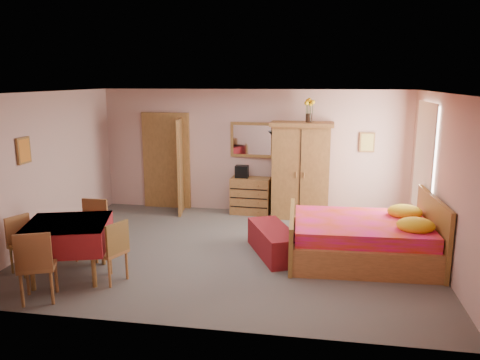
% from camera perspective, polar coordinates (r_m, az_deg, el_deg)
% --- Properties ---
extents(floor, '(6.50, 6.50, 0.00)m').
position_cam_1_polar(floor, '(7.89, -1.09, -8.63)').
color(floor, '#615B55').
rests_on(floor, ground).
extents(ceiling, '(6.50, 6.50, 0.00)m').
position_cam_1_polar(ceiling, '(7.37, -1.17, 10.61)').
color(ceiling, brown).
rests_on(ceiling, wall_back).
extents(wall_back, '(6.50, 0.10, 2.60)m').
position_cam_1_polar(wall_back, '(9.95, 1.54, 3.51)').
color(wall_back, tan).
rests_on(wall_back, floor).
extents(wall_front, '(6.50, 0.10, 2.60)m').
position_cam_1_polar(wall_front, '(5.16, -6.29, -4.84)').
color(wall_front, tan).
rests_on(wall_front, floor).
extents(wall_left, '(0.10, 5.00, 2.60)m').
position_cam_1_polar(wall_left, '(8.72, -22.62, 1.33)').
color(wall_left, tan).
rests_on(wall_left, floor).
extents(wall_right, '(0.10, 5.00, 2.60)m').
position_cam_1_polar(wall_right, '(7.63, 23.61, -0.20)').
color(wall_right, tan).
rests_on(wall_right, floor).
extents(doorway, '(1.06, 0.12, 2.15)m').
position_cam_1_polar(doorway, '(10.40, -8.92, 2.21)').
color(doorway, '#9E6B35').
rests_on(doorway, floor).
extents(window, '(0.08, 1.40, 1.95)m').
position_cam_1_polar(window, '(8.75, 21.60, 2.44)').
color(window, white).
rests_on(window, wall_right).
extents(picture_left, '(0.04, 0.32, 0.42)m').
position_cam_1_polar(picture_left, '(8.15, -24.88, 3.28)').
color(picture_left, orange).
rests_on(picture_left, wall_left).
extents(picture_back, '(0.30, 0.04, 0.40)m').
position_cam_1_polar(picture_back, '(9.84, 15.24, 4.46)').
color(picture_back, '#D8BF59').
rests_on(picture_back, wall_back).
extents(chest_of_drawers, '(0.84, 0.45, 0.77)m').
position_cam_1_polar(chest_of_drawers, '(9.89, 1.30, -1.93)').
color(chest_of_drawers, '#986433').
rests_on(chest_of_drawers, floor).
extents(wall_mirror, '(0.94, 0.11, 0.74)m').
position_cam_1_polar(wall_mirror, '(9.88, 1.50, 4.91)').
color(wall_mirror, white).
rests_on(wall_mirror, wall_back).
extents(stereo, '(0.27, 0.20, 0.26)m').
position_cam_1_polar(stereo, '(9.82, 0.23, 1.04)').
color(stereo, black).
rests_on(stereo, chest_of_drawers).
extents(floor_lamp, '(0.25, 0.25, 1.75)m').
position_cam_1_polar(floor_lamp, '(9.85, 3.99, 0.89)').
color(floor_lamp, black).
rests_on(floor_lamp, floor).
extents(wardrobe, '(1.26, 0.67, 1.96)m').
position_cam_1_polar(wardrobe, '(9.58, 7.44, 1.14)').
color(wardrobe, olive).
rests_on(wardrobe, floor).
extents(sunflower_vase, '(0.20, 0.20, 0.47)m').
position_cam_1_polar(sunflower_vase, '(9.43, 8.43, 8.41)').
color(sunflower_vase, yellow).
rests_on(sunflower_vase, wardrobe).
extents(bed, '(2.34, 1.88, 1.05)m').
position_cam_1_polar(bed, '(7.62, 14.51, -5.62)').
color(bed, '#E31680').
rests_on(bed, floor).
extents(bench, '(1.00, 1.44, 0.45)m').
position_cam_1_polar(bench, '(7.67, 4.10, -7.48)').
color(bench, maroon).
rests_on(bench, floor).
extents(dining_table, '(1.39, 1.39, 0.82)m').
position_cam_1_polar(dining_table, '(7.21, -20.12, -7.99)').
color(dining_table, maroon).
rests_on(dining_table, floor).
extents(chair_south, '(0.57, 0.57, 0.96)m').
position_cam_1_polar(chair_south, '(6.61, -23.43, -9.45)').
color(chair_south, '#915B31').
rests_on(chair_south, floor).
extents(chair_north, '(0.43, 0.43, 0.93)m').
position_cam_1_polar(chair_north, '(7.79, -17.77, -5.87)').
color(chair_north, '#AE713A').
rests_on(chair_north, floor).
extents(chair_west, '(0.50, 0.50, 0.84)m').
position_cam_1_polar(chair_west, '(7.60, -24.61, -7.23)').
color(chair_west, olive).
rests_on(chair_west, floor).
extents(chair_east, '(0.52, 0.52, 0.89)m').
position_cam_1_polar(chair_east, '(6.88, -15.68, -8.34)').
color(chair_east, '#AC6D3A').
rests_on(chair_east, floor).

